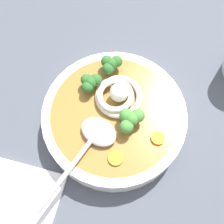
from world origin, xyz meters
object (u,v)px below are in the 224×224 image
Objects in this scene: noodle_pile at (118,95)px; folded_napkin at (13,222)px; soup_bowl at (112,117)px; soup_spoon at (92,137)px.

folded_napkin is at bearing -4.93° from noodle_pile.
noodle_pile is (-2.60, -0.67, 3.49)cm from soup_bowl.
noodle_pile reaches higher than soup_spoon.
soup_bowl is 6.43cm from soup_spoon.
soup_bowl is at bearing 172.83° from folded_napkin.
noodle_pile is at bearing 175.07° from folded_napkin.
noodle_pile is 0.50× the size of soup_spoon.
noodle_pile is at bearing -165.48° from soup_bowl.
folded_napkin is (17.04, -2.95, -5.37)cm from soup_spoon.
soup_spoon reaches higher than folded_napkin.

